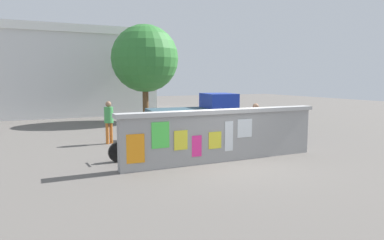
{
  "coord_description": "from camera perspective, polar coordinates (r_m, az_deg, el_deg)",
  "views": [
    {
      "loc": [
        -5.11,
        -8.79,
        2.45
      ],
      "look_at": [
        0.26,
        2.79,
        0.92
      ],
      "focal_mm": 32.14,
      "sensor_mm": 36.0,
      "label": 1
    }
  ],
  "objects": [
    {
      "name": "building_background",
      "position": [
        26.21,
        -20.95,
        7.42
      ],
      "size": [
        12.19,
        7.17,
        5.82
      ],
      "color": "silver",
      "rests_on": "ground"
    },
    {
      "name": "ground",
      "position": [
        17.72,
        -7.86,
        -1.19
      ],
      "size": [
        60.0,
        60.0,
        0.0
      ],
      "primitive_type": "plane",
      "color": "#605B56"
    },
    {
      "name": "motorcycle",
      "position": [
        10.6,
        -8.54,
        -4.06
      ],
      "size": [
        1.9,
        0.56,
        0.87
      ],
      "color": "black",
      "rests_on": "ground"
    },
    {
      "name": "poster_wall",
      "position": [
        10.29,
        5.2,
        -2.42
      ],
      "size": [
        6.5,
        0.42,
        1.56
      ],
      "color": "#949494",
      "rests_on": "ground"
    },
    {
      "name": "person_bystander",
      "position": [
        12.07,
        10.48,
        -0.27
      ],
      "size": [
        0.47,
        0.47,
        1.62
      ],
      "color": "#BF6626",
      "rests_on": "ground"
    },
    {
      "name": "auto_rickshaw_truck",
      "position": [
        14.19,
        0.76,
        0.55
      ],
      "size": [
        3.73,
        1.83,
        1.85
      ],
      "color": "black",
      "rests_on": "ground"
    },
    {
      "name": "tree_roadside",
      "position": [
        19.99,
        -7.82,
        10.04
      ],
      "size": [
        3.81,
        3.81,
        5.51
      ],
      "color": "brown",
      "rests_on": "ground"
    },
    {
      "name": "person_walking",
      "position": [
        13.36,
        -13.64,
        0.33
      ],
      "size": [
        0.46,
        0.46,
        1.62
      ],
      "color": "#BF6626",
      "rests_on": "ground"
    }
  ]
}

